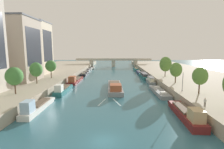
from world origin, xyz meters
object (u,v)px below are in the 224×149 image
Objects in this scene: moored_boat_left_midway at (75,80)px; person_on_quay at (205,102)px; moored_boat_left_downstream at (85,74)px; moored_boat_left_near at (91,68)px; moored_boat_right_midway at (139,72)px; tree_right_second at (200,76)px; moored_boat_right_upstream at (186,113)px; moored_boat_right_far at (151,81)px; moored_boat_left_second at (63,89)px; tree_left_nearest at (51,66)px; tree_right_past_mid at (176,70)px; barge_midriver at (115,87)px; tree_left_by_lamp at (14,76)px; moored_boat_right_gap_after at (144,76)px; lamppost_right_bank at (183,81)px; moored_boat_right_end at (159,92)px; moored_boat_left_lone at (37,107)px; tree_left_third at (36,70)px; moored_boat_right_downstream at (136,69)px; tree_right_third at (166,64)px; bridge_far at (113,62)px; moored_boat_left_upstream at (88,71)px.

moored_boat_left_midway is 10.22× the size of person_on_quay.
moored_boat_left_downstream reaches higher than moored_boat_left_near.
tree_right_second is (6.91, -53.62, 6.20)m from moored_boat_right_midway.
moored_boat_right_upstream is 1.33× the size of moored_boat_right_far.
moored_boat_right_upstream is 1.20× the size of moored_boat_right_midway.
tree_left_nearest reaches higher than moored_boat_left_second.
moored_boat_left_second is at bearing -123.71° from moored_boat_right_midway.
moored_boat_left_second is 2.04× the size of tree_right_past_mid.
moored_boat_right_far is at bearing 37.64° from barge_midriver.
moored_boat_right_gap_after is at bearing 46.66° from tree_left_by_lamp.
lamppost_right_bank is 2.98× the size of person_on_quay.
moored_boat_left_midway is 38.36m from tree_right_past_mid.
tree_right_second is (44.19, -22.34, -0.22)m from tree_left_nearest.
moored_boat_left_midway is at bearing 149.23° from moored_boat_right_end.
person_on_quay is (33.46, -3.47, 2.39)m from moored_boat_left_lone.
tree_left_third is 44.14m from tree_right_past_mid.
person_on_quay is (41.59, -21.12, -3.48)m from tree_left_third.
moored_boat_right_midway is (-0.31, 62.76, -0.43)m from moored_boat_right_upstream.
moored_boat_left_lone is at bearing -90.69° from moored_boat_left_midway.
moored_boat_left_second is at bearing -89.77° from moored_boat_left_downstream.
moored_boat_left_near is at bearing 167.49° from moored_boat_right_downstream.
tree_left_third reaches higher than lamppost_right_bank.
moored_boat_right_upstream is at bearing -99.84° from tree_right_third.
person_on_quay is (40.91, -31.49, -3.63)m from tree_left_nearest.
tree_right_second is at bearing -82.65° from moored_boat_right_midway.
bridge_far reaches higher than barge_midriver.
moored_boat_left_lone reaches higher than moored_boat_left_upstream.
moored_boat_right_gap_after is 54.65m from bridge_far.
moored_boat_right_midway is 54.42m from tree_right_second.
moored_boat_right_end is 38.48m from tree_left_third.
moored_boat_left_near is at bearing 144.33° from moored_boat_right_midway.
moored_boat_left_midway is 34.17m from moored_boat_right_end.
moored_boat_right_end is at bearing -19.76° from barge_midriver.
moored_boat_right_end is (29.02, -0.41, -0.43)m from moored_boat_left_second.
tree_right_past_mid is 0.11× the size of bridge_far.
moored_boat_left_downstream is 2.39× the size of tree_left_by_lamp.
moored_boat_left_second is 65.30m from moored_boat_right_downstream.
moored_boat_left_lone is at bearing -129.55° from barge_midriver.
moored_boat_right_gap_after is 2.26× the size of tree_left_nearest.
moored_boat_left_second is 0.89× the size of moored_boat_right_end.
moored_boat_left_second is at bearing 87.32° from moored_boat_left_lone.
tree_left_nearest is (-37.20, 12.73, 6.43)m from moored_boat_right_end.
moored_boat_right_end is 1.38× the size of moored_boat_right_downstream.
tree_right_past_mid is 4.02× the size of person_on_quay.
moored_boat_right_gap_after is at bearing 96.52° from lamppost_right_bank.
moored_boat_left_second is 14.71m from tree_left_by_lamp.
lamppost_right_bank reaches higher than moored_boat_right_upstream.
moored_boat_right_end is 39.04m from tree_left_by_lamp.
person_on_quay is (3.15, -34.12, 2.24)m from moored_boat_right_far.
tree_right_second reaches higher than moored_boat_right_far.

